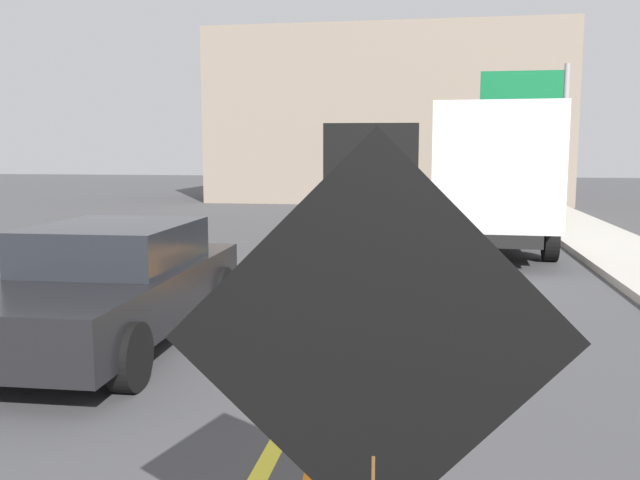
% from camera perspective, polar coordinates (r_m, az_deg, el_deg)
% --- Properties ---
extents(lane_center_stripe, '(0.14, 36.00, 0.01)m').
position_cam_1_polar(lane_center_stripe, '(5.70, -2.97, -15.58)').
color(lane_center_stripe, yellow).
rests_on(lane_center_stripe, ground).
extents(roadwork_sign, '(1.62, 0.21, 2.33)m').
position_cam_1_polar(roadwork_sign, '(2.66, 4.62, -9.33)').
color(roadwork_sign, '#593819').
rests_on(roadwork_sign, ground).
extents(arrow_board_trailer, '(1.60, 1.87, 2.70)m').
position_cam_1_polar(arrow_board_trailer, '(11.60, 4.22, -1.18)').
color(arrow_board_trailer, orange).
rests_on(arrow_board_trailer, ground).
extents(box_truck, '(2.81, 7.93, 3.16)m').
position_cam_1_polar(box_truck, '(16.43, 14.15, 5.60)').
color(box_truck, black).
rests_on(box_truck, ground).
extents(pickup_car, '(2.12, 4.62, 1.38)m').
position_cam_1_polar(pickup_car, '(8.29, -17.30, -3.53)').
color(pickup_car, black).
rests_on(pickup_car, ground).
extents(highway_guide_sign, '(2.79, 0.18, 5.00)m').
position_cam_1_polar(highway_guide_sign, '(23.32, 18.11, 10.11)').
color(highway_guide_sign, gray).
rests_on(highway_guide_sign, ground).
extents(far_building_block, '(15.25, 6.01, 7.39)m').
position_cam_1_polar(far_building_block, '(30.81, 5.70, 10.24)').
color(far_building_block, gray).
rests_on(far_building_block, ground).
extents(traffic_cone_near_sign, '(0.36, 0.36, 0.69)m').
position_cam_1_polar(traffic_cone_near_sign, '(4.30, -0.21, -18.67)').
color(traffic_cone_near_sign, black).
rests_on(traffic_cone_near_sign, ground).
extents(traffic_cone_mid_lane, '(0.36, 0.36, 0.63)m').
position_cam_1_polar(traffic_cone_mid_lane, '(7.16, 2.92, -8.09)').
color(traffic_cone_mid_lane, black).
rests_on(traffic_cone_mid_lane, ground).
extents(traffic_cone_far_lane, '(0.36, 0.36, 0.61)m').
position_cam_1_polar(traffic_cone_far_lane, '(9.81, 5.95, -3.88)').
color(traffic_cone_far_lane, black).
rests_on(traffic_cone_far_lane, ground).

